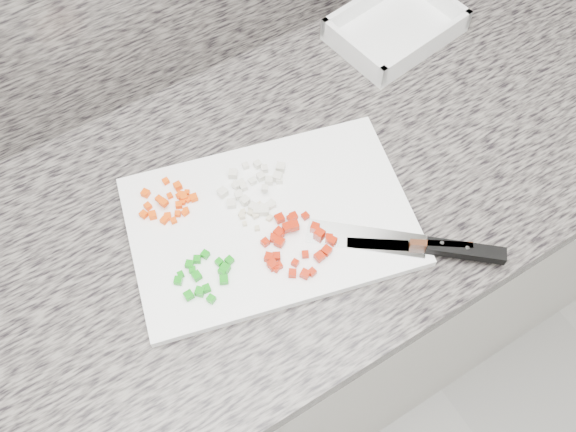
{
  "coord_description": "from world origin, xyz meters",
  "views": [
    {
      "loc": [
        -0.17,
        0.95,
        1.78
      ],
      "look_at": [
        0.09,
        1.37,
        0.93
      ],
      "focal_mm": 40.0,
      "sensor_mm": 36.0,
      "label": 1
    }
  ],
  "objects": [
    {
      "name": "red_pepper_pile",
      "position": [
        0.07,
        1.33,
        0.92
      ],
      "size": [
        0.11,
        0.12,
        0.02
      ],
      "color": "#A71702",
      "rests_on": "cutting_board"
    },
    {
      "name": "garlic_pile",
      "position": [
        0.05,
        1.41,
        0.92
      ],
      "size": [
        0.05,
        0.05,
        0.01
      ],
      "color": "beige",
      "rests_on": "cutting_board"
    },
    {
      "name": "cutting_board",
      "position": [
        0.07,
        1.39,
        0.91
      ],
      "size": [
        0.5,
        0.39,
        0.01
      ],
      "primitive_type": "cube",
      "rotation": [
        0.0,
        0.0,
        -0.25
      ],
      "color": "white",
      "rests_on": "countertop"
    },
    {
      "name": "countertop",
      "position": [
        0.0,
        1.44,
        0.88
      ],
      "size": [
        3.96,
        0.64,
        0.04
      ],
      "primitive_type": "cube",
      "color": "#635D57",
      "rests_on": "cabinet"
    },
    {
      "name": "green_pepper_pile",
      "position": [
        -0.06,
        1.35,
        0.92
      ],
      "size": [
        0.1,
        0.08,
        0.01
      ],
      "color": "#0C870E",
      "rests_on": "cutting_board"
    },
    {
      "name": "onion_pile",
      "position": [
        0.08,
        1.44,
        0.92
      ],
      "size": [
        0.12,
        0.11,
        0.02
      ],
      "color": "silver",
      "rests_on": "cutting_board"
    },
    {
      "name": "paring_knife",
      "position": [
        0.24,
        1.22,
        0.92
      ],
      "size": [
        0.16,
        0.12,
        0.02
      ],
      "rotation": [
        0.0,
        0.0,
        -0.61
      ],
      "color": "silver",
      "rests_on": "cutting_board"
    },
    {
      "name": "cabinet",
      "position": [
        0.0,
        1.44,
        0.43
      ],
      "size": [
        3.92,
        0.62,
        0.86
      ],
      "primitive_type": "cube",
      "color": "silver",
      "rests_on": "ground"
    },
    {
      "name": "carrot_pile",
      "position": [
        -0.05,
        1.49,
        0.92
      ],
      "size": [
        0.09,
        0.08,
        0.02
      ],
      "color": "#EF4805",
      "rests_on": "cutting_board"
    },
    {
      "name": "chef_knife",
      "position": [
        0.25,
        1.22,
        0.92
      ],
      "size": [
        0.25,
        0.22,
        0.02
      ],
      "rotation": [
        0.0,
        0.0,
        -0.72
      ],
      "color": "silver",
      "rests_on": "cutting_board"
    },
    {
      "name": "tray",
      "position": [
        0.48,
        1.62,
        0.92
      ],
      "size": [
        0.25,
        0.2,
        0.05
      ],
      "rotation": [
        0.0,
        0.0,
        0.14
      ],
      "color": "white",
      "rests_on": "countertop"
    }
  ]
}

